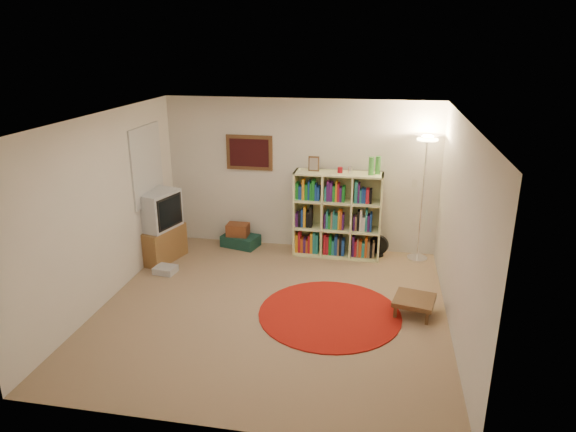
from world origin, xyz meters
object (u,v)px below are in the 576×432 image
bookshelf (336,216)px  suitcase (241,241)px  tv_stand (158,227)px  floor_lamp (426,157)px  floor_fan (379,246)px  side_table (414,301)px

bookshelf → suitcase: bearing=177.9°
tv_stand → bookshelf: bearing=29.7°
floor_lamp → tv_stand: (-4.11, -0.74, -1.13)m
bookshelf → floor_fan: bookshelf is taller
floor_lamp → tv_stand: bearing=-169.9°
floor_fan → tv_stand: size_ratio=0.32×
suitcase → side_table: size_ratio=1.15×
suitcase → side_table: bearing=-18.3°
floor_lamp → suitcase: floor_lamp is taller
floor_lamp → bookshelf: bearing=-177.6°
floor_fan → suitcase: bearing=-163.1°
floor_fan → side_table: size_ratio=0.61×
bookshelf → floor_lamp: (1.33, 0.06, 1.00)m
floor_lamp → tv_stand: 4.32m
side_table → floor_lamp: bearing=85.5°
bookshelf → tv_stand: 2.86m
floor_fan → suitcase: (-2.34, 0.01, -0.08)m
bookshelf → floor_fan: (0.71, 0.07, -0.50)m
floor_lamp → floor_fan: floor_lamp is taller
suitcase → tv_stand: bearing=-131.5°
floor_fan → side_table: bearing=-58.1°
side_table → suitcase: bearing=146.9°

